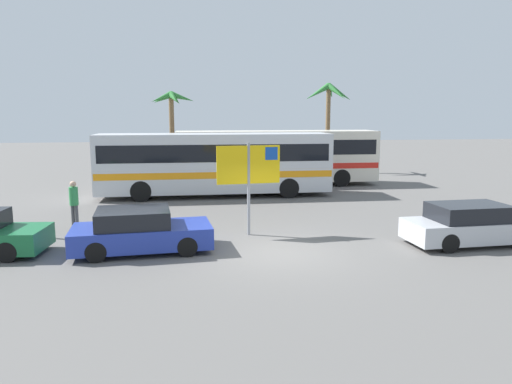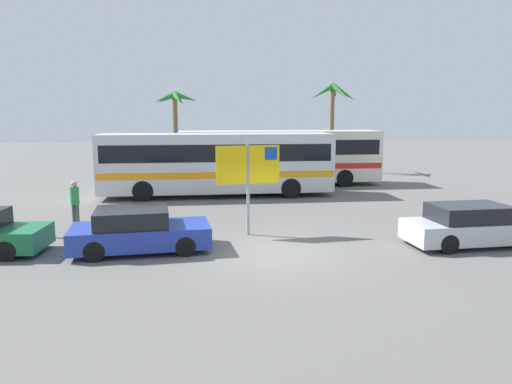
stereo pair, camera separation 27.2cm
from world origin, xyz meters
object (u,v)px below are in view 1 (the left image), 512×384
Objects in this scene: car_silver at (474,225)px; pedestrian_crossing_lot at (74,200)px; bus_front_coach at (215,161)px; car_blue at (140,231)px; ferry_sign at (250,168)px; bus_rear_coach at (277,155)px.

car_silver is 2.62× the size of pedestrian_crossing_lot.
bus_front_coach reaches higher than pedestrian_crossing_lot.
pedestrian_crossing_lot reaches higher than car_silver.
pedestrian_crossing_lot is (-2.69, 3.55, 0.39)m from car_blue.
ferry_sign is at bearing -74.37° from pedestrian_crossing_lot.
bus_front_coach and bus_rear_coach have the same top height.
bus_rear_coach is at bearing 69.00° from ferry_sign.
bus_rear_coach is 11.94m from ferry_sign.
ferry_sign reaches higher than bus_rear_coach.
car_silver is at bearing -24.02° from ferry_sign.
pedestrian_crossing_lot reaches higher than car_blue.
ferry_sign is at bearing -84.69° from bus_front_coach.
bus_front_coach reaches higher than car_silver.
bus_front_coach is 6.69× the size of pedestrian_crossing_lot.
ferry_sign is (-3.04, -11.54, 0.54)m from bus_rear_coach.
ferry_sign is at bearing 159.52° from car_silver.
car_silver is 10.56m from car_blue.
bus_rear_coach is 2.71× the size of car_blue.
bus_rear_coach is at bearing -11.27° from pedestrian_crossing_lot.
bus_front_coach is 3.63× the size of ferry_sign.
car_blue is at bearing -109.93° from pedestrian_crossing_lot.
pedestrian_crossing_lot is (-5.52, -6.22, -0.76)m from bus_front_coach.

